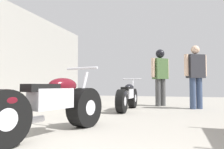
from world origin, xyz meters
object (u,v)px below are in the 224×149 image
(mechanic_with_helmet, at_px, (160,72))
(motorcycle_black_naked, at_px, (127,97))
(mechanic_in_blue, at_px, (196,73))
(motorcycle_maroon_cruiser, at_px, (49,106))

(mechanic_with_helmet, bearing_deg, motorcycle_black_naked, -115.86)
(mechanic_in_blue, bearing_deg, motorcycle_black_naked, -152.47)
(motorcycle_maroon_cruiser, relative_size, mechanic_in_blue, 1.12)
(motorcycle_maroon_cruiser, distance_m, motorcycle_black_naked, 3.13)
(mechanic_in_blue, xyz_separation_m, mechanic_with_helmet, (-1.01, 0.61, 0.08))
(motorcycle_black_naked, bearing_deg, mechanic_with_helmet, 64.14)
(motorcycle_black_naked, bearing_deg, motorcycle_maroon_cruiser, -95.91)
(motorcycle_maroon_cruiser, height_order, motorcycle_black_naked, motorcycle_maroon_cruiser)
(mechanic_in_blue, distance_m, mechanic_with_helmet, 1.18)
(motorcycle_black_naked, distance_m, mechanic_in_blue, 2.08)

